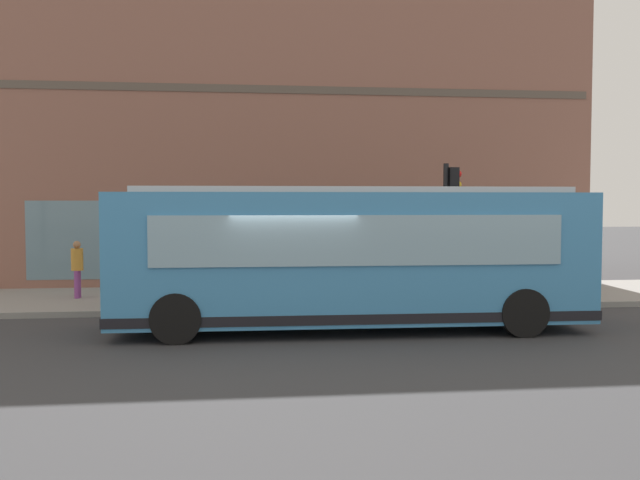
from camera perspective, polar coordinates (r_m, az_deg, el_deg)
ground at (r=14.97m, az=-2.43°, el=-7.53°), size 120.00×120.00×0.00m
sidewalk_curb at (r=19.91m, az=-3.59°, el=-4.67°), size 4.85×40.00×0.15m
building_corner at (r=26.50m, az=-4.49°, el=9.40°), size 8.45×21.11×11.37m
city_bus_nearside at (r=15.15m, az=2.44°, el=-1.47°), size 2.75×10.09×3.07m
traffic_light_near_corner at (r=18.65m, az=10.49°, el=2.75°), size 0.32×0.49×3.60m
fire_hydrant at (r=20.92m, az=9.56°, el=-3.12°), size 0.35×0.35×0.74m
pedestrian_walking_along_curb at (r=20.25m, az=-19.01°, el=-1.96°), size 0.32×0.32×1.56m
pedestrian_near_building_entrance at (r=18.66m, az=-15.87°, el=-2.32°), size 0.32×0.32×1.56m
pedestrian_by_light_pole at (r=20.29m, az=-3.98°, el=-1.38°), size 0.32×0.32×1.78m
newspaper_vending_box at (r=19.15m, az=-0.77°, el=-3.37°), size 0.44×0.42×0.90m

